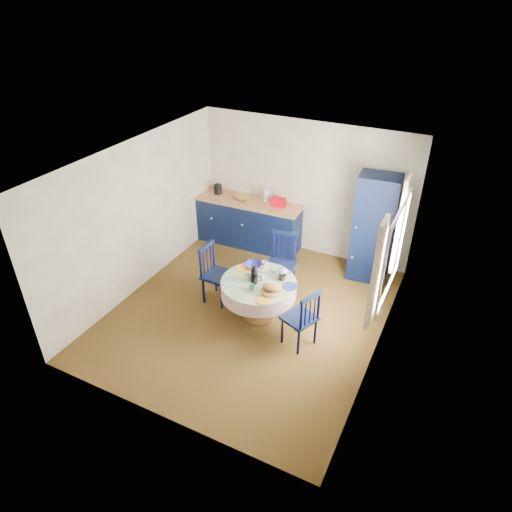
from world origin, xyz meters
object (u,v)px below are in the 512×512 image
at_px(chair_left, 216,273).
at_px(dining_table, 259,288).
at_px(mug_d, 265,264).
at_px(kitchen_counter, 249,222).
at_px(mug_b, 252,287).
at_px(mug_a, 248,277).
at_px(pantry_cabinet, 373,229).
at_px(chair_right, 302,318).
at_px(mug_c, 282,277).
at_px(cobalt_bowl, 254,265).
at_px(chair_far, 281,263).

bearing_deg(chair_left, dining_table, -97.07).
height_order(dining_table, mug_d, dining_table).
relative_size(kitchen_counter, mug_b, 21.27).
relative_size(kitchen_counter, mug_d, 21.45).
height_order(kitchen_counter, mug_a, kitchen_counter).
xyz_separation_m(pantry_cabinet, chair_right, (-0.40, -2.16, -0.47)).
bearing_deg(mug_c, cobalt_bowl, 166.82).
bearing_deg(dining_table, pantry_cabinet, 57.80).
distance_m(chair_left, mug_b, 0.94).
relative_size(pantry_cabinet, mug_b, 19.32).
distance_m(kitchen_counter, mug_d, 1.95).
bearing_deg(mug_a, dining_table, 5.73).
relative_size(chair_far, mug_a, 8.37).
bearing_deg(chair_far, dining_table, -99.50).
height_order(dining_table, chair_left, chair_left).
bearing_deg(chair_far, mug_c, -75.72).
height_order(pantry_cabinet, chair_right, pantry_cabinet).
distance_m(chair_left, chair_far, 1.10).
height_order(mug_a, mug_c, same).
bearing_deg(chair_right, mug_a, -81.82).
distance_m(kitchen_counter, cobalt_bowl, 1.95).
relative_size(mug_c, cobalt_bowl, 0.46).
bearing_deg(dining_table, mug_b, -92.61).
relative_size(dining_table, mug_a, 9.19).
bearing_deg(mug_a, cobalt_bowl, 101.08).
distance_m(pantry_cabinet, mug_b, 2.45).
relative_size(chair_left, mug_c, 7.99).
distance_m(dining_table, chair_far, 0.85).
bearing_deg(chair_right, mug_c, -109.91).
bearing_deg(cobalt_bowl, pantry_cabinet, 47.45).
distance_m(chair_far, mug_c, 0.75).
height_order(chair_left, chair_right, chair_left).
distance_m(mug_b, mug_d, 0.65).
bearing_deg(chair_far, cobalt_bowl, -124.87).
bearing_deg(chair_right, dining_table, -86.15).
height_order(kitchen_counter, chair_right, kitchen_counter).
relative_size(mug_b, mug_c, 0.79).
height_order(chair_right, mug_a, chair_right).
relative_size(dining_table, chair_far, 1.10).
distance_m(mug_c, cobalt_bowl, 0.55).
bearing_deg(pantry_cabinet, cobalt_bowl, -136.95).
xyz_separation_m(mug_a, mug_c, (0.47, 0.21, 0.00)).
bearing_deg(cobalt_bowl, mug_b, -66.15).
bearing_deg(mug_a, chair_far, 78.42).
height_order(kitchen_counter, mug_b, kitchen_counter).
bearing_deg(mug_d, chair_far, 76.61).
bearing_deg(cobalt_bowl, chair_right, -29.23).
relative_size(kitchen_counter, mug_a, 16.85).
bearing_deg(mug_c, mug_b, -125.30).
bearing_deg(chair_right, mug_b, -70.51).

